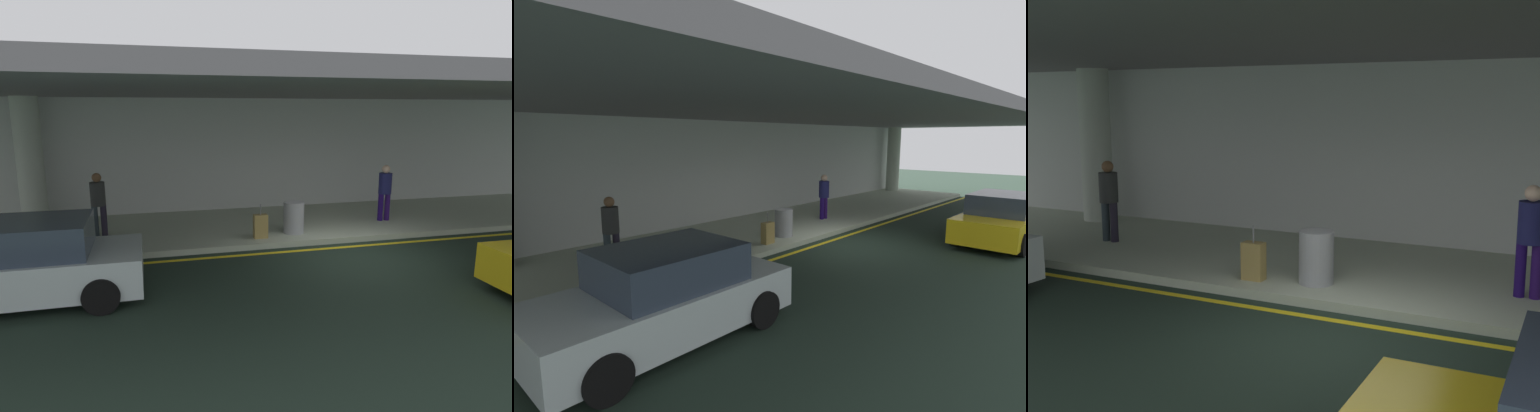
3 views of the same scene
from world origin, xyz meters
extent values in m
plane|color=#1E2D23|center=(0.00, 0.00, 0.00)|extent=(60.00, 60.00, 0.00)
cube|color=#A9B39C|center=(0.00, 3.10, 0.07)|extent=(26.00, 4.20, 0.15)
cube|color=yellow|center=(0.00, 0.68, 0.00)|extent=(26.00, 0.14, 0.01)
cylinder|color=#A5B09E|center=(12.00, 4.55, 1.97)|extent=(0.73, 0.73, 3.65)
cube|color=slate|center=(0.00, 2.60, 3.95)|extent=(28.00, 13.20, 0.30)
cube|color=#B6BBB6|center=(0.00, 5.35, 1.90)|extent=(26.00, 0.30, 3.80)
cube|color=#B3C0C0|center=(-7.02, -0.93, 0.55)|extent=(4.10, 1.80, 0.70)
cube|color=#2D3847|center=(-6.92, -0.93, 1.20)|extent=(2.10, 1.60, 0.60)
cylinder|color=black|center=(-5.67, -0.08, 0.32)|extent=(0.64, 0.22, 0.64)
cylinder|color=black|center=(-5.67, -1.78, 0.32)|extent=(0.64, 0.22, 0.64)
cylinder|color=black|center=(-8.37, -0.08, 0.32)|extent=(0.64, 0.22, 0.64)
cylinder|color=black|center=(-8.37, -1.78, 0.32)|extent=(0.64, 0.22, 0.64)
cube|color=yellow|center=(3.40, -3.20, 0.55)|extent=(4.10, 1.80, 0.70)
cube|color=#2D3847|center=(3.50, -3.20, 1.20)|extent=(2.10, 1.60, 0.60)
cylinder|color=black|center=(4.75, -2.35, 0.32)|extent=(0.64, 0.22, 0.64)
cylinder|color=black|center=(2.05, -2.35, 0.32)|extent=(0.64, 0.22, 0.64)
cylinder|color=black|center=(2.05, -4.05, 0.32)|extent=(0.64, 0.22, 0.64)
cylinder|color=#222C32|center=(-6.17, 2.75, 0.56)|extent=(0.16, 0.16, 0.82)
cylinder|color=black|center=(-5.95, 2.75, 0.56)|extent=(0.16, 0.16, 0.82)
cylinder|color=#252726|center=(-6.06, 2.75, 1.28)|extent=(0.38, 0.38, 0.62)
sphere|color=brown|center=(-6.06, 2.75, 1.71)|extent=(0.24, 0.24, 0.24)
cylinder|color=#1A0A4D|center=(1.99, 2.47, 0.56)|extent=(0.16, 0.16, 0.82)
cylinder|color=#240E4F|center=(2.21, 2.47, 0.56)|extent=(0.16, 0.16, 0.82)
cylinder|color=#171949|center=(2.10, 2.47, 1.28)|extent=(0.38, 0.38, 0.62)
sphere|color=beige|center=(2.10, 2.47, 1.71)|extent=(0.24, 0.24, 0.24)
cube|color=olive|center=(-1.99, 1.53, 0.46)|extent=(0.36, 0.22, 0.62)
cylinder|color=slate|center=(-1.99, 1.53, 0.91)|extent=(0.02, 0.02, 0.28)
cylinder|color=gray|center=(-1.00, 1.79, 0.57)|extent=(0.56, 0.56, 0.85)
camera|label=1|loc=(-4.84, -9.26, 3.40)|focal=31.13mm
camera|label=2|loc=(-10.27, -6.22, 3.15)|focal=28.24mm
camera|label=3|loc=(2.77, -7.12, 3.00)|focal=43.89mm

